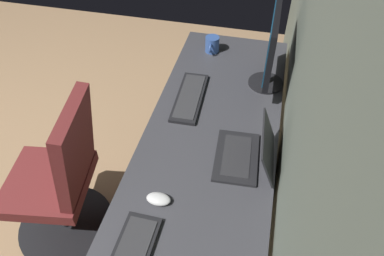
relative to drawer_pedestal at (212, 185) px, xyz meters
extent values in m
cube|color=slate|center=(0.37, 0.37, 0.95)|extent=(4.72, 0.10, 2.60)
cube|color=#38383D|center=(0.17, -0.03, 0.37)|extent=(2.28, 0.66, 0.03)
cylinder|color=silver|center=(-0.91, -0.30, 0.00)|extent=(0.05, 0.05, 0.70)
cylinder|color=silver|center=(-0.91, 0.24, 0.00)|extent=(0.05, 0.05, 0.70)
cube|color=#38383D|center=(0.00, 0.00, 0.00)|extent=(0.40, 0.50, 0.69)
cube|color=silver|center=(0.00, -0.25, 0.00)|extent=(0.37, 0.01, 0.61)
cylinder|color=black|center=(-0.49, 0.20, 0.39)|extent=(0.20, 0.20, 0.01)
cylinder|color=black|center=(-0.49, 0.20, 0.44)|extent=(0.04, 0.04, 0.10)
cube|color=black|center=(-0.49, 0.20, 0.66)|extent=(0.46, 0.03, 0.32)
cube|color=navy|center=(-0.49, 0.18, 0.66)|extent=(0.43, 0.01, 0.28)
cube|color=black|center=(0.10, 0.12, 0.39)|extent=(0.33, 0.22, 0.01)
cube|color=#262628|center=(0.10, 0.12, 0.40)|extent=(0.26, 0.14, 0.00)
cube|color=black|center=(0.10, 0.25, 0.48)|extent=(0.32, 0.09, 0.18)
cube|color=#19234C|center=(0.10, 0.25, 0.48)|extent=(0.29, 0.08, 0.15)
cube|color=black|center=(-0.27, -0.19, 0.39)|extent=(0.42, 0.15, 0.02)
cube|color=#2D2D30|center=(-0.27, -0.19, 0.40)|extent=(0.38, 0.13, 0.00)
ellipsoid|color=silver|center=(0.42, -0.16, 0.40)|extent=(0.06, 0.10, 0.03)
cylinder|color=#335193|center=(-0.76, -0.17, 0.43)|extent=(0.09, 0.09, 0.10)
torus|color=#335193|center=(-0.70, -0.17, 0.44)|extent=(0.06, 0.01, 0.06)
cube|color=maroon|center=(0.27, -0.84, 0.11)|extent=(0.50, 0.48, 0.07)
cube|color=maroon|center=(0.24, -0.63, 0.40)|extent=(0.41, 0.19, 0.50)
cylinder|color=black|center=(0.27, -0.84, -0.10)|extent=(0.05, 0.05, 0.37)
cylinder|color=black|center=(0.27, -0.84, -0.31)|extent=(0.56, 0.56, 0.03)
camera|label=1|loc=(1.24, 0.17, 1.68)|focal=34.24mm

